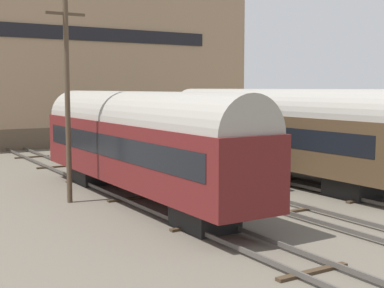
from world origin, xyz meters
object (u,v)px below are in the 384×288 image
train_car_brown (273,128)px  train_car_maroon (137,139)px  person_worker (246,191)px  train_car_navy (158,128)px  utility_pole (67,93)px  bench (309,152)px

train_car_brown → train_car_maroon: bearing=-171.1°
train_car_maroon → person_worker: bearing=-65.1°
train_car_maroon → train_car_brown: train_car_brown is taller
train_car_maroon → train_car_brown: bearing=8.9°
train_car_navy → utility_pole: 9.44m
train_car_brown → bench: (2.55, -0.36, -1.49)m
person_worker → utility_pole: 9.29m
train_car_brown → utility_pole: bearing=-180.0°
bench → utility_pole: utility_pole is taller
train_car_navy → train_car_brown: size_ratio=0.91×
train_car_navy → utility_pole: bearing=-144.2°
train_car_brown → person_worker: size_ratio=10.28×
bench → utility_pole: size_ratio=0.14×
train_car_brown → train_car_navy: bearing=130.9°
bench → train_car_maroon: bearing=-174.7°
train_car_maroon → utility_pole: (-2.80, 1.44, 2.12)m
bench → person_worker: (-9.45, -6.26, -0.40)m
train_car_maroon → bench: train_car_maroon is taller
train_car_navy → utility_pole: (-7.45, -5.37, 2.20)m
train_car_navy → train_car_brown: 7.10m
train_car_brown → person_worker: 9.74m
train_car_navy → train_car_brown: (4.65, -5.37, 0.13)m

